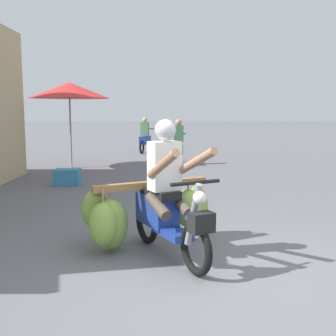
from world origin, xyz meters
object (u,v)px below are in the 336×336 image
produce_crate (67,177)px  motorbike_distant_ahead_left (178,146)px  motorbike_main_loaded (151,209)px  market_umbrella_near_shop (69,90)px  motorbike_distant_ahead_right (145,138)px

produce_crate → motorbike_distant_ahead_left: bearing=54.3°
motorbike_main_loaded → market_umbrella_near_shop: bearing=109.3°
motorbike_main_loaded → market_umbrella_near_shop: size_ratio=0.75×
motorbike_main_loaded → market_umbrella_near_shop: market_umbrella_near_shop is taller
motorbike_distant_ahead_left → motorbike_distant_ahead_right: same height
motorbike_distant_ahead_right → produce_crate: bearing=-100.9°
motorbike_main_loaded → produce_crate: (-2.04, 4.49, -0.33)m
produce_crate → motorbike_main_loaded: bearing=-65.6°
motorbike_main_loaded → motorbike_distant_ahead_right: size_ratio=1.16×
motorbike_distant_ahead_right → market_umbrella_near_shop: bearing=-113.8°
motorbike_distant_ahead_left → produce_crate: 4.51m
market_umbrella_near_shop → motorbike_main_loaded: bearing=-70.7°
motorbike_main_loaded → produce_crate: motorbike_main_loaded is taller
motorbike_distant_ahead_right → motorbike_distant_ahead_left: bearing=-71.9°
motorbike_distant_ahead_right → motorbike_main_loaded: bearing=-87.0°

